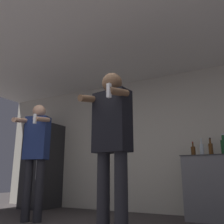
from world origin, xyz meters
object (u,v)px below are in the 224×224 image
Objects in this scene: bottle_dark_rum at (193,151)px; person_man_side at (36,151)px; bottle_clear_vodka at (224,146)px; bottle_brown_liquor at (202,149)px; bottle_red_label at (211,149)px; person_woman_foreground at (112,139)px; refrigerator at (42,165)px.

bottle_dark_rum is 2.49m from person_man_side.
bottle_brown_liquor is at bearing 180.00° from bottle_clear_vodka.
bottle_dark_rum is (-0.27, -0.00, -0.02)m from bottle_red_label.
person_man_side reaches higher than bottle_clear_vodka.
person_man_side reaches higher than bottle_red_label.
bottle_dark_rum is 1.95m from person_woman_foreground.
bottle_brown_liquor is 1.21× the size of bottle_dark_rum.
bottle_clear_vodka reaches higher than bottle_brown_liquor.
bottle_red_label is 0.27m from bottle_dark_rum.
person_woman_foreground is (-0.63, -1.88, -0.03)m from bottle_brown_liquor.
bottle_dark_rum is (3.17, 0.03, 0.16)m from refrigerator.
person_man_side is at bearing -149.59° from bottle_brown_liquor.
person_woman_foreground is at bearing -112.09° from bottle_red_label.
person_woman_foreground is (-0.50, -1.88, -0.01)m from bottle_dark_rum.
bottle_clear_vodka is 0.19× the size of person_man_side.
person_woman_foreground is at bearing -19.22° from person_man_side.
bottle_dark_rum is (-0.13, -0.00, -0.02)m from bottle_brown_liquor.
refrigerator is 3.17m from bottle_dark_rum.
bottle_red_label is 0.16× the size of person_man_side.
bottle_red_label is at bearing 0.46° from refrigerator.
bottle_clear_vodka is (3.63, 0.03, 0.21)m from refrigerator.
bottle_brown_liquor reaches higher than bottle_dark_rum.
bottle_dark_rum is 0.13× the size of person_man_side.
bottle_red_label is 1.21× the size of bottle_dark_rum.
bottle_brown_liquor is at bearing 30.41° from person_man_side.
bottle_clear_vodka is at bearing 0.00° from bottle_dark_rum.
refrigerator is at bearing 145.22° from person_woman_foreground.
bottle_clear_vodka is 0.19× the size of person_woman_foreground.
refrigerator is 7.56× the size of bottle_dark_rum.
bottle_red_label and bottle_brown_liquor have the same top height.
bottle_red_label is 0.16× the size of person_woman_foreground.
person_woman_foreground is at bearing -116.94° from bottle_clear_vodka.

